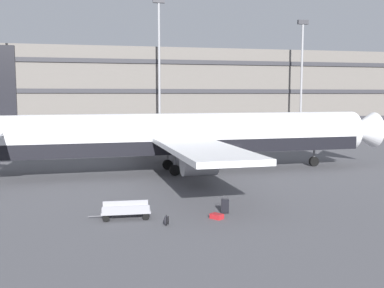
# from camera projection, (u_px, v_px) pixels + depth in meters

# --- Properties ---
(ground_plane) EXTENTS (600.00, 600.00, 0.00)m
(ground_plane) POSITION_uv_depth(u_px,v_px,m) (224.00, 172.00, 38.41)
(ground_plane) COLOR #4C4C51
(terminal_structure) EXTENTS (175.62, 18.70, 14.64)m
(terminal_structure) POSITION_uv_depth(u_px,v_px,m) (154.00, 92.00, 83.27)
(terminal_structure) COLOR #605B56
(terminal_structure) RESTS_ON ground_plane
(airliner) EXTENTS (38.28, 30.93, 10.38)m
(airliner) POSITION_uv_depth(u_px,v_px,m) (181.00, 136.00, 37.89)
(airliner) COLOR silver
(airliner) RESTS_ON ground_plane
(light_mast_center_left) EXTENTS (1.80, 0.50, 21.30)m
(light_mast_center_left) POSITION_uv_depth(u_px,v_px,m) (159.00, 58.00, 68.34)
(light_mast_center_left) COLOR gray
(light_mast_center_left) RESTS_ON ground_plane
(light_mast_center_right) EXTENTS (1.80, 0.50, 18.91)m
(light_mast_center_right) POSITION_uv_depth(u_px,v_px,m) (302.00, 68.00, 73.48)
(light_mast_center_right) COLOR gray
(light_mast_center_right) RESTS_ON ground_plane
(suitcase_red) EXTENTS (0.75, 0.79, 0.27)m
(suitcase_red) POSITION_uv_depth(u_px,v_px,m) (217.00, 216.00, 23.73)
(suitcase_red) COLOR #B21E23
(suitcase_red) RESTS_ON ground_plane
(suitcase_teal) EXTENTS (0.48, 0.34, 1.04)m
(suitcase_teal) POSITION_uv_depth(u_px,v_px,m) (225.00, 206.00, 24.78)
(suitcase_teal) COLOR black
(suitcase_teal) RESTS_ON ground_plane
(backpack_navy) EXTENTS (0.36, 0.39, 0.57)m
(backpack_navy) POSITION_uv_depth(u_px,v_px,m) (166.00, 221.00, 22.48)
(backpack_navy) COLOR black
(backpack_navy) RESTS_ON ground_plane
(baggage_cart) EXTENTS (3.33, 1.42, 0.82)m
(baggage_cart) POSITION_uv_depth(u_px,v_px,m) (126.00, 210.00, 23.80)
(baggage_cart) COLOR gray
(baggage_cart) RESTS_ON ground_plane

